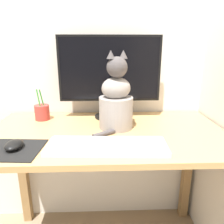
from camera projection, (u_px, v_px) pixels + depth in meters
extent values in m
cube|color=silver|center=(105.00, 25.00, 1.23)|extent=(7.00, 0.04, 2.50)
cube|color=tan|center=(106.00, 133.00, 1.05)|extent=(1.15, 0.62, 0.02)
cube|color=olive|center=(23.00, 172.00, 1.40)|extent=(0.05, 0.05, 0.72)
cube|color=olive|center=(187.00, 169.00, 1.43)|extent=(0.05, 0.05, 0.72)
cylinder|color=black|center=(110.00, 116.00, 1.25)|extent=(0.17, 0.17, 0.01)
cylinder|color=black|center=(110.00, 108.00, 1.24)|extent=(0.04, 0.04, 0.09)
cube|color=black|center=(110.00, 69.00, 1.17)|extent=(0.55, 0.02, 0.35)
cube|color=black|center=(110.00, 69.00, 1.16)|extent=(0.53, 0.00, 0.33)
cube|color=silver|center=(107.00, 146.00, 0.86)|extent=(0.48, 0.18, 0.02)
cube|color=white|center=(107.00, 144.00, 0.86)|extent=(0.46, 0.16, 0.01)
cube|color=black|center=(13.00, 150.00, 0.85)|extent=(0.23, 0.21, 0.00)
ellipsoid|color=black|center=(14.00, 145.00, 0.85)|extent=(0.07, 0.10, 0.03)
cylinder|color=gray|center=(116.00, 113.00, 1.07)|extent=(0.20, 0.20, 0.15)
ellipsoid|color=gray|center=(116.00, 88.00, 1.03)|extent=(0.17, 0.15, 0.11)
sphere|color=#474242|center=(117.00, 67.00, 0.99)|extent=(0.12, 0.12, 0.10)
cone|color=#474242|center=(111.00, 54.00, 0.97)|extent=(0.05, 0.05, 0.04)
cone|color=#474242|center=(123.00, 54.00, 0.99)|extent=(0.05, 0.05, 0.04)
cylinder|color=#474242|center=(112.00, 131.00, 1.01)|extent=(0.19, 0.14, 0.02)
cylinder|color=#B23833|center=(42.00, 112.00, 1.20)|extent=(0.08, 0.08, 0.08)
cylinder|color=green|center=(43.00, 102.00, 1.17)|extent=(0.02, 0.03, 0.14)
cylinder|color=green|center=(39.00, 102.00, 1.17)|extent=(0.02, 0.01, 0.14)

